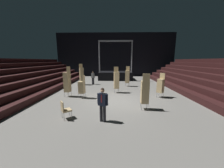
# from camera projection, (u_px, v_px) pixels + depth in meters

# --- Properties ---
(ground_plane) EXTENTS (22.00, 30.00, 0.10)m
(ground_plane) POSITION_uv_depth(u_px,v_px,m) (116.00, 101.00, 9.25)
(ground_plane) COLOR slate
(arena_end_wall) EXTENTS (22.00, 0.30, 8.00)m
(arena_end_wall) POSITION_uv_depth(u_px,v_px,m) (115.00, 55.00, 23.22)
(arena_end_wall) COLOR black
(arena_end_wall) RESTS_ON ground_plane
(bleacher_bank_left) EXTENTS (5.25, 24.00, 3.15)m
(bleacher_bank_left) POSITION_uv_depth(u_px,v_px,m) (14.00, 77.00, 10.13)
(bleacher_bank_left) COLOR black
(bleacher_bank_left) RESTS_ON ground_plane
(bleacher_bank_right) EXTENTS (5.25, 24.00, 3.15)m
(bleacher_bank_right) POSITION_uv_depth(u_px,v_px,m) (221.00, 78.00, 9.72)
(bleacher_bank_right) COLOR black
(bleacher_bank_right) RESTS_ON ground_plane
(stage_riser) EXTENTS (5.17, 3.39, 5.76)m
(stage_riser) POSITION_uv_depth(u_px,v_px,m) (115.00, 75.00, 19.60)
(stage_riser) COLOR black
(stage_riser) RESTS_ON ground_plane
(man_with_tie) EXTENTS (0.56, 0.36, 1.69)m
(man_with_tie) POSITION_uv_depth(u_px,v_px,m) (103.00, 103.00, 5.87)
(man_with_tie) COLOR black
(man_with_tie) RESTS_ON ground_plane
(chair_stack_front_left) EXTENTS (0.62, 0.62, 1.96)m
(chair_stack_front_left) POSITION_uv_depth(u_px,v_px,m) (161.00, 85.00, 9.85)
(chair_stack_front_left) COLOR #B2B5BA
(chair_stack_front_left) RESTS_ON ground_plane
(chair_stack_front_right) EXTENTS (0.61, 0.61, 2.56)m
(chair_stack_front_right) POSITION_uv_depth(u_px,v_px,m) (82.00, 74.00, 15.05)
(chair_stack_front_right) COLOR #B2B5BA
(chair_stack_front_right) RESTS_ON ground_plane
(chair_stack_mid_left) EXTENTS (0.54, 0.54, 2.31)m
(chair_stack_mid_left) POSITION_uv_depth(u_px,v_px,m) (127.00, 76.00, 14.15)
(chair_stack_mid_left) COLOR #B2B5BA
(chair_stack_mid_left) RESTS_ON ground_plane
(chair_stack_mid_right) EXTENTS (0.50, 0.50, 1.79)m
(chair_stack_mid_right) POSITION_uv_depth(u_px,v_px,m) (82.00, 87.00, 9.67)
(chair_stack_mid_right) COLOR #B2B5BA
(chair_stack_mid_right) RESTS_ON ground_plane
(chair_stack_mid_centre) EXTENTS (0.46, 0.46, 2.22)m
(chair_stack_mid_centre) POSITION_uv_depth(u_px,v_px,m) (145.00, 92.00, 7.36)
(chair_stack_mid_centre) COLOR #B2B5BA
(chair_stack_mid_centre) RESTS_ON ground_plane
(chair_stack_rear_left) EXTENTS (0.53, 0.53, 2.48)m
(chair_stack_rear_left) POSITION_uv_depth(u_px,v_px,m) (67.00, 82.00, 10.03)
(chair_stack_rear_left) COLOR #B2B5BA
(chair_stack_rear_left) RESTS_ON ground_plane
(chair_stack_rear_right) EXTENTS (0.51, 0.51, 2.39)m
(chair_stack_rear_right) POSITION_uv_depth(u_px,v_px,m) (116.00, 80.00, 11.29)
(chair_stack_rear_right) COLOR #B2B5BA
(chair_stack_rear_right) RESTS_ON ground_plane
(crew_worker_near_stage) EXTENTS (0.52, 0.41, 1.68)m
(crew_worker_near_stage) POSITION_uv_depth(u_px,v_px,m) (93.00, 77.00, 15.29)
(crew_worker_near_stage) COLOR black
(crew_worker_near_stage) RESTS_ON ground_plane
(loose_chair_near_man) EXTENTS (0.62, 0.62, 0.95)m
(loose_chair_near_man) POSITION_uv_depth(u_px,v_px,m) (65.00, 109.00, 6.24)
(loose_chair_near_man) COLOR #B2B5BA
(loose_chair_near_man) RESTS_ON ground_plane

